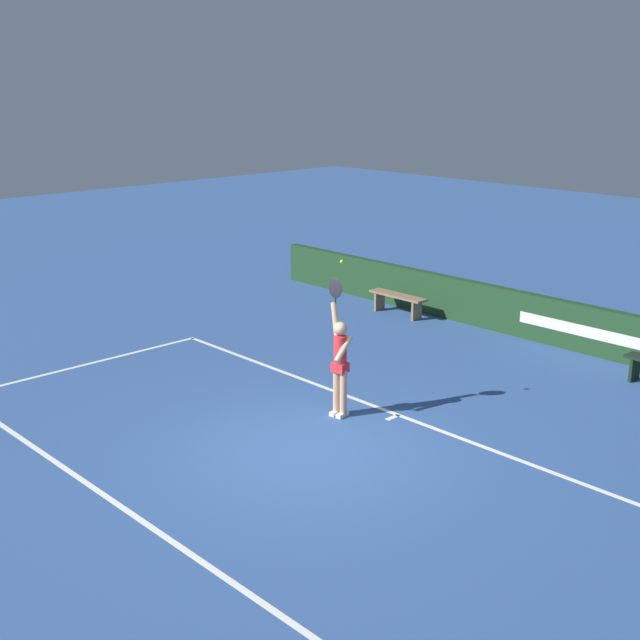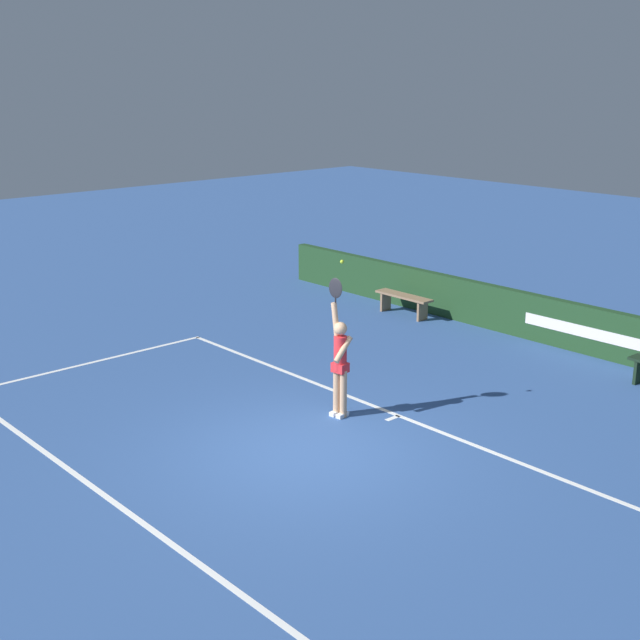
{
  "view_description": "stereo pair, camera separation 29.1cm",
  "coord_description": "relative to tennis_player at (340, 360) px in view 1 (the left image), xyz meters",
  "views": [
    {
      "loc": [
        8.73,
        -8.0,
        5.51
      ],
      "look_at": [
        -0.87,
        1.08,
        1.69
      ],
      "focal_mm": 47.49,
      "sensor_mm": 36.0,
      "label": 1
    },
    {
      "loc": [
        8.92,
        -7.78,
        5.51
      ],
      "look_at": [
        -0.87,
        1.08,
        1.69
      ],
      "focal_mm": 47.49,
      "sensor_mm": 36.0,
      "label": 2
    }
  ],
  "objects": [
    {
      "name": "court_lines",
      "position": [
        0.68,
        -1.78,
        -0.98
      ],
      "size": [
        12.08,
        5.15,
        0.0
      ],
      "color": "white",
      "rests_on": "ground"
    },
    {
      "name": "courtside_bench_near",
      "position": [
        -3.49,
        5.4,
        -0.6
      ],
      "size": [
        1.55,
        0.36,
        0.5
      ],
      "color": "#89694C",
      "rests_on": "ground"
    },
    {
      "name": "tennis_ball",
      "position": [
        -0.04,
        0.07,
        1.65
      ],
      "size": [
        0.06,
        0.06,
        0.06
      ],
      "color": "#C5E52B"
    },
    {
      "name": "ground_plane",
      "position": [
        0.68,
        -1.35,
        -0.98
      ],
      "size": [
        60.0,
        60.0,
        0.0
      ],
      "primitive_type": "plane",
      "color": "#31538F"
    },
    {
      "name": "tennis_player",
      "position": [
        0.0,
        0.0,
        0.0
      ],
      "size": [
        0.45,
        0.43,
        2.38
      ],
      "color": "tan",
      "rests_on": "ground"
    },
    {
      "name": "back_wall",
      "position": [
        0.68,
        6.07,
        -0.48
      ],
      "size": [
        17.3,
        0.23,
        1.0
      ],
      "color": "#1C3D1E",
      "rests_on": "ground"
    }
  ]
}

